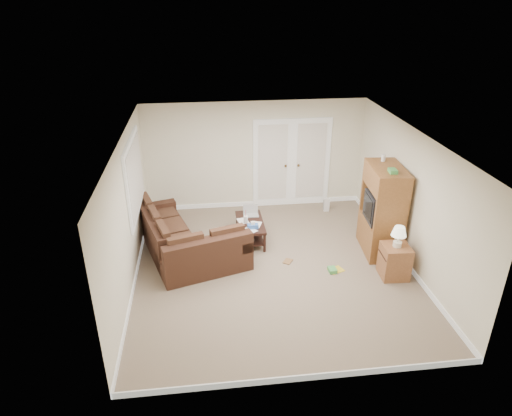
{
  "coord_description": "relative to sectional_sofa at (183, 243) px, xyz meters",
  "views": [
    {
      "loc": [
        -1.19,
        -7.08,
        4.67
      ],
      "look_at": [
        -0.28,
        0.31,
        1.1
      ],
      "focal_mm": 32.0,
      "sensor_mm": 36.0,
      "label": 1
    }
  ],
  "objects": [
    {
      "name": "baseboards",
      "position": [
        1.66,
        -0.6,
        -0.25
      ],
      "size": [
        5.0,
        5.5,
        0.1
      ],
      "primitive_type": null,
      "color": "silver",
      "rests_on": "floor"
    },
    {
      "name": "french_doors",
      "position": [
        2.51,
        2.11,
        0.73
      ],
      "size": [
        1.8,
        0.05,
        2.13
      ],
      "color": "silver",
      "rests_on": "floor"
    },
    {
      "name": "window_left",
      "position": [
        -0.81,
        0.4,
        1.25
      ],
      "size": [
        0.05,
        1.92,
        1.42
      ],
      "color": "silver",
      "rests_on": "wall_left"
    },
    {
      "name": "coffee_table",
      "position": [
        1.35,
        0.49,
        -0.07
      ],
      "size": [
        0.53,
        1.06,
        0.72
      ],
      "rotation": [
        0.0,
        0.0,
        0.0
      ],
      "color": "black",
      "rests_on": "floor"
    },
    {
      "name": "wall_left",
      "position": [
        -0.84,
        -0.6,
        0.95
      ],
      "size": [
        0.02,
        5.5,
        2.5
      ],
      "primitive_type": "cube",
      "color": "silver",
      "rests_on": "floor"
    },
    {
      "name": "space_heater",
      "position": [
        3.26,
        1.64,
        -0.14
      ],
      "size": [
        0.13,
        0.11,
        0.32
      ],
      "primitive_type": "cube",
      "rotation": [
        0.0,
        0.0,
        -0.04
      ],
      "color": "silver",
      "rests_on": "floor"
    },
    {
      "name": "wall_front",
      "position": [
        1.66,
        -3.35,
        0.95
      ],
      "size": [
        5.0,
        0.02,
        2.5
      ],
      "primitive_type": "cube",
      "color": "silver",
      "rests_on": "floor"
    },
    {
      "name": "side_cabinet",
      "position": [
        3.76,
        -1.13,
        0.06
      ],
      "size": [
        0.5,
        0.5,
        1.0
      ],
      "rotation": [
        0.0,
        0.0,
        -0.05
      ],
      "color": "brown",
      "rests_on": "floor"
    },
    {
      "name": "ceiling",
      "position": [
        1.66,
        -0.6,
        2.2
      ],
      "size": [
        5.0,
        5.5,
        0.02
      ],
      "primitive_type": "cube",
      "color": "white",
      "rests_on": "wall_back"
    },
    {
      "name": "wall_back",
      "position": [
        1.66,
        2.15,
        0.95
      ],
      "size": [
        5.0,
        0.02,
        2.5
      ],
      "primitive_type": "cube",
      "color": "silver",
      "rests_on": "floor"
    },
    {
      "name": "sectional_sofa",
      "position": [
        0.0,
        0.0,
        0.0
      ],
      "size": [
        2.31,
        2.62,
        0.77
      ],
      "rotation": [
        0.0,
        0.0,
        0.3
      ],
      "color": "#3C2217",
      "rests_on": "floor"
    },
    {
      "name": "floor_book",
      "position": [
        1.91,
        -0.4,
        -0.29
      ],
      "size": [
        0.23,
        0.25,
        0.02
      ],
      "primitive_type": "imported",
      "rotation": [
        0.0,
        0.0,
        -0.59
      ],
      "color": "brown",
      "rests_on": "floor"
    },
    {
      "name": "tv_armoire",
      "position": [
        3.81,
        -0.22,
        0.58
      ],
      "size": [
        0.69,
        1.14,
        1.88
      ],
      "rotation": [
        0.0,
        0.0,
        -0.09
      ],
      "color": "brown",
      "rests_on": "floor"
    },
    {
      "name": "floor",
      "position": [
        1.66,
        -0.6,
        -0.3
      ],
      "size": [
        5.5,
        5.5,
        0.0
      ],
      "primitive_type": "plane",
      "color": "gray",
      "rests_on": "ground"
    },
    {
      "name": "wall_right",
      "position": [
        4.16,
        -0.6,
        0.95
      ],
      "size": [
        0.02,
        5.5,
        2.5
      ],
      "primitive_type": "cube",
      "color": "silver",
      "rests_on": "floor"
    },
    {
      "name": "floor_magazine",
      "position": [
        2.8,
        -0.83,
        -0.3
      ],
      "size": [
        0.33,
        0.3,
        0.01
      ],
      "primitive_type": "cube",
      "rotation": [
        0.0,
        0.0,
        0.37
      ],
      "color": "gold",
      "rests_on": "floor"
    },
    {
      "name": "floor_greenbox",
      "position": [
        2.71,
        -0.87,
        -0.26
      ],
      "size": [
        0.15,
        0.19,
        0.07
      ],
      "primitive_type": "cube",
      "rotation": [
        0.0,
        0.0,
        0.04
      ],
      "color": "#459949",
      "rests_on": "floor"
    }
  ]
}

